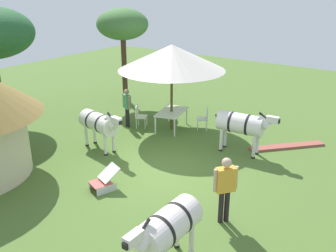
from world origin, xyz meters
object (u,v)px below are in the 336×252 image
at_px(standing_watcher, 225,184).
at_px(guest_beside_umbrella, 127,104).
at_px(patio_dining_table, 172,113).
at_px(patio_chair_near_hut, 139,115).
at_px(acacia_tree_behind_hut, 123,25).
at_px(zebra_by_umbrella, 167,227).
at_px(patio_chair_west_end, 204,117).
at_px(zebra_toward_hut, 99,123).
at_px(zebra_nearest_camera, 242,124).
at_px(shade_umbrella, 172,57).
at_px(striped_lounge_chair, 104,181).

bearing_deg(standing_watcher, guest_beside_umbrella, 99.00).
relative_size(patio_dining_table, patio_chair_near_hut, 1.93).
height_order(standing_watcher, acacia_tree_behind_hut, acacia_tree_behind_hut).
bearing_deg(zebra_by_umbrella, patio_dining_table, -54.33).
distance_m(patio_chair_west_end, zebra_by_umbrella, 7.87).
distance_m(patio_chair_west_end, acacia_tree_behind_hut, 6.20).
relative_size(patio_chair_near_hut, zebra_toward_hut, 0.42).
height_order(standing_watcher, zebra_nearest_camera, standing_watcher).
relative_size(shade_umbrella, guest_beside_umbrella, 2.61).
height_order(guest_beside_umbrella, zebra_toward_hut, guest_beside_umbrella).
relative_size(patio_chair_west_end, acacia_tree_behind_hut, 0.20).
bearing_deg(acacia_tree_behind_hut, standing_watcher, -125.96).
xyz_separation_m(standing_watcher, acacia_tree_behind_hut, (6.28, 8.65, 2.63)).
bearing_deg(zebra_nearest_camera, acacia_tree_behind_hut, -112.69).
bearing_deg(patio_dining_table, striped_lounge_chair, -167.80).
relative_size(shade_umbrella, zebra_by_umbrella, 1.89).
distance_m(shade_umbrella, zebra_toward_hut, 3.74).
relative_size(zebra_nearest_camera, acacia_tree_behind_hut, 0.50).
distance_m(patio_chair_west_end, striped_lounge_chair, 5.66).
relative_size(guest_beside_umbrella, standing_watcher, 0.91).
relative_size(striped_lounge_chair, zebra_nearest_camera, 0.42).
height_order(patio_chair_west_end, striped_lounge_chair, patio_chair_west_end).
relative_size(standing_watcher, zebra_nearest_camera, 0.78).
xyz_separation_m(standing_watcher, striped_lounge_chair, (-0.55, 3.50, -0.79)).
xyz_separation_m(patio_chair_west_end, guest_beside_umbrella, (-1.51, 2.74, 0.43)).
bearing_deg(shade_umbrella, patio_dining_table, 180.00).
height_order(striped_lounge_chair, zebra_by_umbrella, zebra_by_umbrella).
bearing_deg(striped_lounge_chair, shade_umbrella, -57.86).
bearing_deg(patio_chair_west_end, zebra_nearest_camera, -150.96).
height_order(guest_beside_umbrella, zebra_by_umbrella, guest_beside_umbrella).
bearing_deg(shade_umbrella, patio_chair_near_hut, 116.94).
relative_size(patio_chair_near_hut, striped_lounge_chair, 0.96).
bearing_deg(patio_dining_table, patio_chair_west_end, -58.64).
distance_m(standing_watcher, acacia_tree_behind_hut, 11.01).
bearing_deg(patio_dining_table, guest_beside_umbrella, 117.07).
distance_m(patio_dining_table, patio_chair_west_end, 1.33).
bearing_deg(standing_watcher, zebra_toward_hut, 115.47).
xyz_separation_m(shade_umbrella, standing_watcher, (-4.41, -4.58, -1.85)).
xyz_separation_m(shade_umbrella, guest_beside_umbrella, (-0.83, 1.62, -1.94)).
bearing_deg(acacia_tree_behind_hut, zebra_toward_hut, -147.41).
bearing_deg(zebra_nearest_camera, zebra_toward_hut, -62.99).
xyz_separation_m(patio_dining_table, zebra_nearest_camera, (-0.52, -3.24, 0.39)).
distance_m(striped_lounge_chair, zebra_toward_hut, 2.83).
bearing_deg(guest_beside_umbrella, patio_chair_west_end, -123.27).
distance_m(standing_watcher, zebra_toward_hut, 5.65).
distance_m(patio_dining_table, zebra_toward_hut, 3.23).
relative_size(patio_chair_near_hut, zebra_by_umbrella, 0.41).
height_order(patio_dining_table, acacia_tree_behind_hut, acacia_tree_behind_hut).
distance_m(striped_lounge_chair, acacia_tree_behind_hut, 9.21).
distance_m(patio_chair_near_hut, striped_lounge_chair, 4.92).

